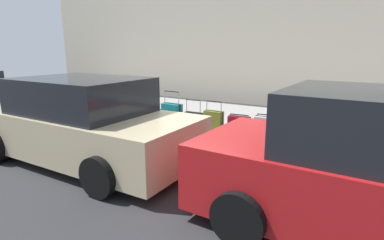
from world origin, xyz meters
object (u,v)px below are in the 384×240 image
suitcase_navy_1 (320,139)px  suitcase_silver_3 (266,131)px  suitcase_olive_5 (214,125)px  fire_hydrant (127,110)px  suitcase_black_6 (193,124)px  suitcase_teal_7 (172,118)px  suitcase_teal_0 (351,144)px  parked_car_beige_1 (84,123)px  suitcase_navy_8 (153,119)px  suitcase_maroon_4 (239,129)px  bollard_post (111,109)px  suitcase_red_2 (291,137)px

suitcase_navy_1 → suitcase_silver_3: bearing=-1.1°
suitcase_olive_5 → fire_hydrant: bearing=-1.4°
suitcase_silver_3 → suitcase_black_6: bearing=2.6°
suitcase_navy_1 → suitcase_black_6: 2.81m
fire_hydrant → suitcase_teal_7: bearing=177.3°
suitcase_teal_0 → parked_car_beige_1: 5.00m
fire_hydrant → suitcase_navy_1: bearing=-179.7°
suitcase_black_6 → parked_car_beige_1: (1.13, 2.23, 0.34)m
suitcase_navy_8 → suitcase_silver_3: bearing=-178.2°
suitcase_silver_3 → suitcase_black_6: (1.74, 0.08, -0.04)m
suitcase_navy_1 → suitcase_maroon_4: bearing=0.2°
suitcase_olive_5 → bollard_post: size_ratio=1.16×
suitcase_teal_0 → suitcase_silver_3: 1.63m
suitcase_black_6 → fire_hydrant: suitcase_black_6 is taller
suitcase_teal_0 → suitcase_black_6: suitcase_teal_0 is taller
suitcase_silver_3 → bollard_post: bearing=2.6°
suitcase_maroon_4 → suitcase_navy_8: suitcase_maroon_4 is taller
suitcase_silver_3 → suitcase_maroon_4: (0.59, 0.03, -0.03)m
suitcase_navy_1 → suitcase_black_6: bearing=1.2°
suitcase_black_6 → suitcase_teal_0: bearing=179.4°
suitcase_olive_5 → bollard_post: bearing=1.5°
suitcase_navy_1 → suitcase_black_6: suitcase_navy_1 is taller
suitcase_red_2 → parked_car_beige_1: size_ratio=0.14×
suitcase_navy_1 → suitcase_red_2: (0.54, -0.03, -0.04)m
suitcase_olive_5 → bollard_post: 3.18m
suitcase_navy_1 → suitcase_navy_8: bearing=1.0°
suitcase_teal_0 → suitcase_teal_7: suitcase_teal_7 is taller
suitcase_maroon_4 → suitcase_teal_0: bearing=177.7°
suitcase_silver_3 → parked_car_beige_1: (2.86, 2.31, 0.30)m
suitcase_navy_1 → suitcase_teal_7: bearing=1.6°
suitcase_navy_1 → fire_hydrant: bearing=0.3°
parked_car_beige_1 → bollard_post: bearing=-54.7°
parked_car_beige_1 → fire_hydrant: bearing=-65.7°
suitcase_teal_0 → suitcase_olive_5: (2.80, -0.01, -0.02)m
suitcase_teal_0 → parked_car_beige_1: parked_car_beige_1 is taller
suitcase_red_2 → parked_car_beige_1: bearing=34.4°
fire_hydrant → parked_car_beige_1: (-1.02, 2.27, 0.25)m
suitcase_teal_7 → bollard_post: (2.03, 0.08, 0.02)m
fire_hydrant → suitcase_navy_8: bearing=177.2°
suitcase_navy_1 → suitcase_olive_5: (2.25, 0.09, 0.01)m
suitcase_navy_1 → suitcase_teal_7: suitcase_teal_7 is taller
suitcase_olive_5 → suitcase_black_6: 0.56m
suitcase_teal_0 → suitcase_maroon_4: size_ratio=1.50×
fire_hydrant → suitcase_teal_0: bearing=179.2°
suitcase_maroon_4 → suitcase_black_6: bearing=2.6°
suitcase_maroon_4 → parked_car_beige_1: (2.27, 2.28, 0.33)m
suitcase_olive_5 → suitcase_teal_7: bearing=0.3°
suitcase_teal_0 → suitcase_silver_3: suitcase_teal_0 is taller
suitcase_maroon_4 → suitcase_black_6: 1.14m
suitcase_teal_0 → suitcase_maroon_4: 2.22m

